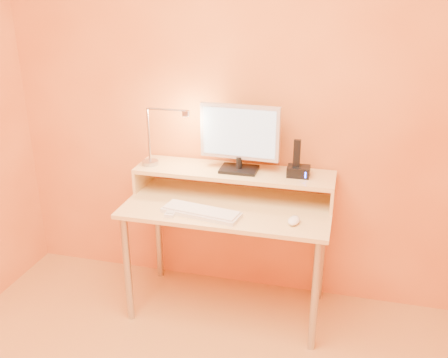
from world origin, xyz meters
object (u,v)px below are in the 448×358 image
(keyboard, at_px, (201,213))
(lamp_base, at_px, (150,163))
(monitor_panel, at_px, (240,132))
(mouse, at_px, (294,220))
(phone_dock, at_px, (298,171))
(remote_control, at_px, (174,209))

(keyboard, bearing_deg, lamp_base, 155.23)
(monitor_panel, height_order, mouse, monitor_panel)
(phone_dock, xyz_separation_m, keyboard, (-0.50, -0.31, -0.18))
(phone_dock, distance_m, keyboard, 0.62)
(lamp_base, bearing_deg, remote_control, -48.08)
(monitor_panel, relative_size, keyboard, 1.06)
(monitor_panel, xyz_separation_m, mouse, (0.37, -0.31, -0.38))
(keyboard, bearing_deg, remote_control, -173.29)
(keyboard, height_order, mouse, mouse)
(lamp_base, bearing_deg, keyboard, -34.65)
(mouse, relative_size, remote_control, 0.55)
(remote_control, bearing_deg, keyboard, -4.88)
(phone_dock, relative_size, mouse, 1.20)
(monitor_panel, bearing_deg, remote_control, -131.69)
(monitor_panel, xyz_separation_m, keyboard, (-0.14, -0.32, -0.39))
(keyboard, distance_m, mouse, 0.52)
(lamp_base, relative_size, remote_control, 0.51)
(monitor_panel, relative_size, remote_control, 2.40)
(lamp_base, height_order, phone_dock, phone_dock)
(monitor_panel, relative_size, mouse, 4.39)
(keyboard, bearing_deg, phone_dock, 42.17)
(phone_dock, xyz_separation_m, remote_control, (-0.66, -0.31, -0.18))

